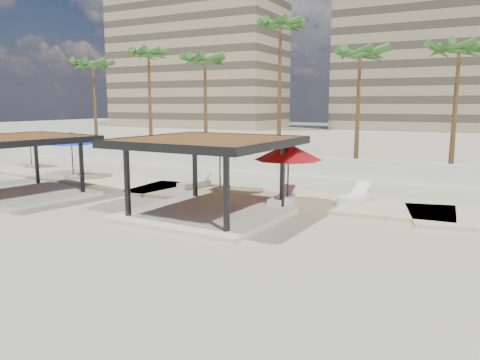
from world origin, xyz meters
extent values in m
plane|color=tan|center=(0.00, 0.00, 0.00)|extent=(200.00, 200.00, 0.00)
cube|color=#C6B284|center=(-12.00, 7.50, 0.06)|extent=(16.40, 6.19, 0.24)
cube|color=#C6B284|center=(2.00, 7.00, 0.06)|extent=(16.24, 5.11, 0.24)
cube|color=silver|center=(0.00, 16.00, 0.60)|extent=(56.00, 0.30, 1.20)
cube|color=#937F60|center=(-42.00, 68.00, 15.00)|extent=(34.00, 16.00, 30.00)
cube|color=#847259|center=(4.00, 78.00, 14.00)|extent=(38.00, 16.00, 28.00)
cube|color=beige|center=(0.62, 2.84, 0.09)|extent=(6.43, 6.43, 0.19)
cube|color=black|center=(-1.81, 0.58, 1.60)|extent=(0.18, 0.18, 2.82)
cube|color=black|center=(-1.64, 5.28, 1.60)|extent=(0.18, 0.18, 2.82)
cube|color=black|center=(2.89, 0.41, 1.60)|extent=(0.18, 0.18, 2.82)
cube|color=black|center=(3.06, 5.11, 1.60)|extent=(0.18, 0.18, 2.82)
cube|color=brown|center=(0.62, 2.84, 3.14)|extent=(6.62, 6.62, 0.26)
cube|color=black|center=(0.51, -0.35, 3.14)|extent=(6.48, 0.35, 0.32)
cube|color=black|center=(0.74, 6.04, 3.14)|extent=(6.48, 0.35, 0.32)
cube|color=black|center=(-2.57, 2.96, 3.14)|extent=(0.35, 6.48, 0.32)
cube|color=black|center=(3.82, 2.73, 3.14)|extent=(0.35, 6.48, 0.32)
cube|color=beige|center=(-9.99, 1.75, 0.09)|extent=(6.74, 6.74, 0.18)
cube|color=black|center=(-11.78, 4.30, 1.50)|extent=(0.18, 0.18, 2.65)
cube|color=black|center=(-7.44, 3.54, 1.50)|extent=(0.18, 0.18, 2.65)
cube|color=brown|center=(-9.99, 1.75, 2.95)|extent=(6.95, 6.95, 0.25)
cube|color=black|center=(-9.47, 4.70, 2.95)|extent=(6.02, 1.16, 0.30)
cube|color=black|center=(-7.03, 1.23, 2.95)|extent=(1.16, 6.02, 0.30)
cylinder|color=beige|center=(-18.50, 9.20, 0.24)|extent=(0.49, 0.49, 0.12)
cylinder|color=#262628|center=(-18.50, 9.20, 1.35)|extent=(0.07, 0.07, 2.34)
cone|color=#0129DE|center=(-18.50, 9.20, 2.35)|extent=(3.12, 3.12, 0.68)
cylinder|color=beige|center=(-1.42, 7.34, 0.25)|extent=(0.54, 0.54, 0.13)
cylinder|color=#262628|center=(-1.42, 7.34, 1.48)|extent=(0.08, 0.08, 2.60)
cone|color=gold|center=(-1.42, 7.34, 2.60)|extent=(3.87, 3.87, 0.76)
cylinder|color=beige|center=(3.04, 5.82, 0.24)|extent=(0.54, 0.54, 0.13)
cylinder|color=#262628|center=(3.04, 5.82, 1.47)|extent=(0.08, 0.08, 2.57)
cone|color=red|center=(3.04, 5.82, 2.57)|extent=(4.03, 4.03, 0.75)
cylinder|color=beige|center=(-11.98, 7.10, 0.25)|extent=(0.54, 0.54, 0.13)
cylinder|color=#262628|center=(-11.98, 7.10, 1.48)|extent=(0.08, 0.08, 2.61)
cone|color=#0129DE|center=(-11.98, 7.10, 2.60)|extent=(3.93, 3.93, 0.76)
cube|color=white|center=(-3.04, 7.30, 0.31)|extent=(1.15, 2.02, 0.27)
cube|color=white|center=(-3.04, 7.30, 0.48)|extent=(1.15, 2.02, 0.06)
cube|color=white|center=(-2.85, 8.02, 0.71)|extent=(0.78, 0.80, 0.49)
cube|color=white|center=(2.75, 5.80, 0.31)|extent=(0.64, 1.80, 0.25)
cube|color=white|center=(2.75, 5.80, 0.46)|extent=(0.64, 1.80, 0.05)
cube|color=white|center=(2.75, 6.50, 0.68)|extent=(0.60, 0.62, 0.46)
cube|color=white|center=(5.64, 7.49, 0.32)|extent=(1.13, 2.16, 0.29)
cube|color=white|center=(5.64, 7.49, 0.50)|extent=(1.13, 2.16, 0.06)
cube|color=white|center=(5.80, 8.27, 0.74)|extent=(0.81, 0.83, 0.52)
cone|color=brown|center=(-21.00, 18.30, 4.18)|extent=(0.36, 0.36, 8.35)
ellipsoid|color=#2B5A1F|center=(-21.00, 18.30, 8.10)|extent=(3.00, 3.00, 1.80)
cone|color=brown|center=(-15.00, 18.70, 4.55)|extent=(0.36, 0.36, 9.11)
ellipsoid|color=#2B5A1F|center=(-15.00, 18.70, 8.86)|extent=(3.00, 3.00, 1.80)
cone|color=brown|center=(-9.00, 18.10, 4.14)|extent=(0.36, 0.36, 8.28)
ellipsoid|color=#2B5A1F|center=(-9.00, 18.10, 8.03)|extent=(3.00, 3.00, 1.80)
cone|color=brown|center=(-3.00, 18.90, 5.29)|extent=(0.36, 0.36, 10.58)
ellipsoid|color=#2B5A1F|center=(-3.00, 18.90, 10.33)|extent=(3.00, 3.00, 1.80)
cone|color=brown|center=(3.00, 18.40, 4.10)|extent=(0.36, 0.36, 8.20)
ellipsoid|color=#2B5A1F|center=(3.00, 18.40, 7.95)|extent=(3.00, 3.00, 1.80)
cone|color=brown|center=(9.00, 18.60, 4.11)|extent=(0.36, 0.36, 8.23)
ellipsoid|color=#2B5A1F|center=(9.00, 18.60, 7.98)|extent=(3.00, 3.00, 1.80)
camera|label=1|loc=(10.88, -13.72, 4.70)|focal=35.00mm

